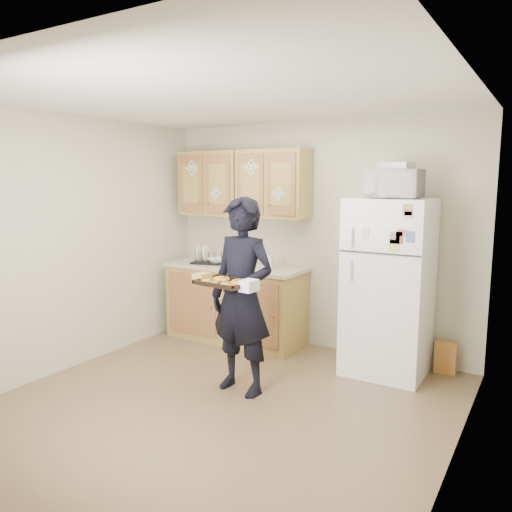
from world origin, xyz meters
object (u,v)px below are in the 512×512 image
Objects in this scene: baking_tray at (225,283)px; person at (242,296)px; dish_rack at (209,257)px; refrigerator at (389,287)px; microwave at (394,184)px.

person is at bearing 100.25° from baking_tray.
person is 4.00× the size of baking_tray.
dish_rack is at bearing 142.01° from person.
refrigerator is 3.53× the size of microwave.
dish_rack is (-1.20, 1.40, -0.07)m from baking_tray.
baking_tray reaches higher than dish_rack.
baking_tray is (-0.94, -1.41, 0.19)m from refrigerator.
refrigerator is at bearing 61.52° from baking_tray.
dish_rack is at bearing 135.77° from baking_tray.
refrigerator is 3.94× the size of baking_tray.
baking_tray is 1.85m from microwave.
microwave reaches higher than baking_tray.
baking_tray is at bearing -79.75° from person.
person is 1.61m from dish_rack.
refrigerator is 1.47m from person.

